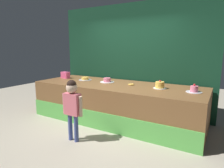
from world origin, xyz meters
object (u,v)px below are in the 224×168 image
(child_figure, at_px, (72,102))
(pink_box, at_px, (65,75))
(donut, at_px, (131,84))
(cake_center_left, at_px, (107,80))
(cake_far_left, at_px, (85,79))
(cake_far_right, at_px, (194,90))
(cake_center_right, at_px, (160,85))

(child_figure, distance_m, pink_box, 2.11)
(donut, relative_size, cake_center_left, 0.37)
(pink_box, bearing_deg, cake_far_left, 2.36)
(donut, bearing_deg, cake_far_left, 178.94)
(donut, bearing_deg, pink_box, -179.92)
(cake_far_left, bearing_deg, donut, -1.06)
(pink_box, distance_m, cake_far_right, 3.39)
(child_figure, distance_m, cake_center_left, 1.50)
(child_figure, height_order, pink_box, child_figure)
(pink_box, xyz_separation_m, cake_far_right, (3.39, -0.05, -0.04))
(donut, relative_size, cake_center_right, 0.49)
(pink_box, height_order, cake_center_right, same)
(cake_far_left, distance_m, cake_center_left, 0.68)
(donut, relative_size, cake_far_left, 0.39)
(cake_far_right, bearing_deg, pink_box, 179.16)
(cake_center_left, bearing_deg, donut, -3.62)
(child_figure, relative_size, cake_center_left, 3.23)
(pink_box, height_order, cake_far_right, pink_box)
(cake_center_right, bearing_deg, cake_center_left, 176.75)
(cake_center_left, bearing_deg, cake_far_right, -2.69)
(pink_box, relative_size, cake_far_left, 0.68)
(cake_center_left, xyz_separation_m, cake_center_right, (1.35, -0.08, 0.02))
(donut, distance_m, cake_far_right, 1.36)
(donut, distance_m, cake_far_left, 1.36)
(child_figure, relative_size, cake_far_right, 3.86)
(cake_far_right, bearing_deg, cake_center_left, 177.31)
(child_figure, xyz_separation_m, cake_center_right, (1.18, 1.41, 0.19))
(cake_far_right, bearing_deg, donut, 177.78)
(cake_far_left, distance_m, cake_center_right, 2.03)
(cake_center_left, bearing_deg, cake_far_left, -178.49)
(donut, xyz_separation_m, cake_far_right, (1.35, -0.05, 0.04))
(child_figure, distance_m, cake_far_right, 2.33)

